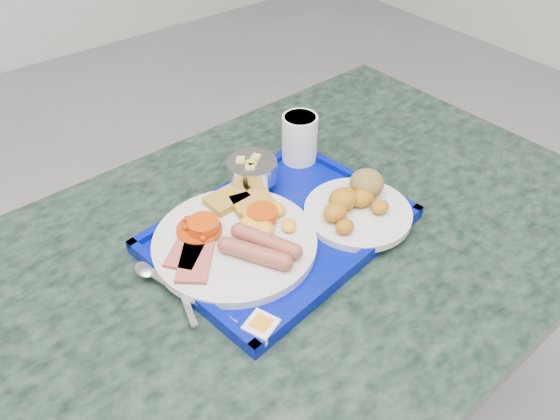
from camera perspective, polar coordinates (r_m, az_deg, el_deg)
name	(u,v)px	position (r m, az deg, el deg)	size (l,w,h in m)	color
table	(296,304)	(1.04, 1.73, -9.83)	(1.14, 0.78, 0.70)	slate
tray	(280,231)	(0.91, 0.00, -2.18)	(0.44, 0.35, 0.02)	#030F8C
main_plate	(237,237)	(0.87, -4.51, -2.80)	(0.26, 0.26, 0.04)	silver
bread_plate	(357,204)	(0.93, 8.09, 0.58)	(0.18, 0.18, 0.06)	silver
fruit_bowl	(252,171)	(0.96, -2.93, 4.13)	(0.09, 0.09, 0.06)	silver
juice_cup	(300,137)	(1.03, 2.06, 7.65)	(0.07, 0.07, 0.09)	white
spoon	(155,276)	(0.84, -12.93, -6.76)	(0.06, 0.16, 0.01)	silver
knife	(189,296)	(0.81, -9.47, -8.88)	(0.01, 0.17, 0.00)	silver
jam_packet	(261,326)	(0.76, -1.98, -12.06)	(0.05, 0.05, 0.02)	white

